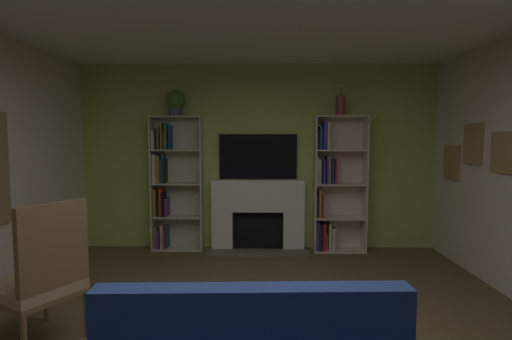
{
  "coord_description": "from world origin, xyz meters",
  "views": [
    {
      "loc": [
        0.06,
        -2.68,
        1.64
      ],
      "look_at": [
        0.0,
        1.28,
        1.32
      ],
      "focal_mm": 27.96,
      "sensor_mm": 36.0,
      "label": 1
    }
  ],
  "objects_px": {
    "vase_with_flowers": "(341,105)",
    "armchair": "(42,277)",
    "potted_plant": "(176,102)",
    "coffee_table": "(256,329)",
    "bookshelf_left": "(171,183)",
    "fireplace": "(258,213)",
    "bookshelf_right": "(332,188)",
    "tv": "(258,157)"
  },
  "relations": [
    {
      "from": "vase_with_flowers",
      "to": "fireplace",
      "type": "bearing_deg",
      "value": 178.32
    },
    {
      "from": "tv",
      "to": "coffee_table",
      "type": "bearing_deg",
      "value": -89.58
    },
    {
      "from": "coffee_table",
      "to": "fireplace",
      "type": "bearing_deg",
      "value": 90.44
    },
    {
      "from": "bookshelf_right",
      "to": "potted_plant",
      "type": "distance_m",
      "value": 2.57
    },
    {
      "from": "armchair",
      "to": "fireplace",
      "type": "bearing_deg",
      "value": 58.59
    },
    {
      "from": "tv",
      "to": "bookshelf_right",
      "type": "relative_size",
      "value": 0.58
    },
    {
      "from": "vase_with_flowers",
      "to": "armchair",
      "type": "bearing_deg",
      "value": -136.48
    },
    {
      "from": "fireplace",
      "to": "armchair",
      "type": "height_order",
      "value": "armchair"
    },
    {
      "from": "potted_plant",
      "to": "coffee_table",
      "type": "bearing_deg",
      "value": -69.46
    },
    {
      "from": "fireplace",
      "to": "coffee_table",
      "type": "height_order",
      "value": "fireplace"
    },
    {
      "from": "tv",
      "to": "armchair",
      "type": "height_order",
      "value": "tv"
    },
    {
      "from": "vase_with_flowers",
      "to": "bookshelf_left",
      "type": "bearing_deg",
      "value": 178.83
    },
    {
      "from": "fireplace",
      "to": "vase_with_flowers",
      "type": "xyz_separation_m",
      "value": [
        1.18,
        -0.03,
        1.56
      ]
    },
    {
      "from": "tv",
      "to": "bookshelf_right",
      "type": "distance_m",
      "value": 1.17
    },
    {
      "from": "fireplace",
      "to": "bookshelf_right",
      "type": "xyz_separation_m",
      "value": [
        1.07,
        -0.01,
        0.37
      ]
    },
    {
      "from": "tv",
      "to": "potted_plant",
      "type": "height_order",
      "value": "potted_plant"
    },
    {
      "from": "tv",
      "to": "bookshelf_left",
      "type": "height_order",
      "value": "bookshelf_left"
    },
    {
      "from": "bookshelf_left",
      "to": "bookshelf_right",
      "type": "relative_size",
      "value": 1.0
    },
    {
      "from": "bookshelf_right",
      "to": "vase_with_flowers",
      "type": "height_order",
      "value": "vase_with_flowers"
    },
    {
      "from": "tv",
      "to": "potted_plant",
      "type": "xyz_separation_m",
      "value": [
        -1.18,
        -0.12,
        0.79
      ]
    },
    {
      "from": "bookshelf_right",
      "to": "armchair",
      "type": "relative_size",
      "value": 1.7
    },
    {
      "from": "bookshelf_left",
      "to": "vase_with_flowers",
      "type": "xyz_separation_m",
      "value": [
        2.45,
        -0.05,
        1.13
      ]
    },
    {
      "from": "fireplace",
      "to": "armchair",
      "type": "bearing_deg",
      "value": -121.41
    },
    {
      "from": "fireplace",
      "to": "vase_with_flowers",
      "type": "height_order",
      "value": "vase_with_flowers"
    },
    {
      "from": "vase_with_flowers",
      "to": "armchair",
      "type": "relative_size",
      "value": 0.4
    },
    {
      "from": "armchair",
      "to": "coffee_table",
      "type": "distance_m",
      "value": 1.78
    },
    {
      "from": "vase_with_flowers",
      "to": "armchair",
      "type": "height_order",
      "value": "vase_with_flowers"
    },
    {
      "from": "armchair",
      "to": "bookshelf_right",
      "type": "bearing_deg",
      "value": 44.83
    },
    {
      "from": "potted_plant",
      "to": "coffee_table",
      "type": "distance_m",
      "value": 3.85
    },
    {
      "from": "tv",
      "to": "coffee_table",
      "type": "relative_size",
      "value": 1.5
    },
    {
      "from": "tv",
      "to": "bookshelf_right",
      "type": "bearing_deg",
      "value": -5.01
    },
    {
      "from": "bookshelf_right",
      "to": "potted_plant",
      "type": "bearing_deg",
      "value": -179.34
    },
    {
      "from": "potted_plant",
      "to": "fireplace",
      "type": "bearing_deg",
      "value": 1.67
    },
    {
      "from": "bookshelf_right",
      "to": "vase_with_flowers",
      "type": "relative_size",
      "value": 4.22
    },
    {
      "from": "bookshelf_left",
      "to": "armchair",
      "type": "height_order",
      "value": "bookshelf_left"
    },
    {
      "from": "fireplace",
      "to": "potted_plant",
      "type": "bearing_deg",
      "value": -178.33
    },
    {
      "from": "fireplace",
      "to": "bookshelf_right",
      "type": "relative_size",
      "value": 0.74
    },
    {
      "from": "tv",
      "to": "bookshelf_left",
      "type": "relative_size",
      "value": 0.58
    },
    {
      "from": "vase_with_flowers",
      "to": "bookshelf_right",
      "type": "bearing_deg",
      "value": 165.59
    },
    {
      "from": "bookshelf_right",
      "to": "potted_plant",
      "type": "xyz_separation_m",
      "value": [
        -2.25,
        -0.03,
        1.24
      ]
    },
    {
      "from": "bookshelf_right",
      "to": "armchair",
      "type": "bearing_deg",
      "value": -135.17
    },
    {
      "from": "bookshelf_left",
      "to": "potted_plant",
      "type": "bearing_deg",
      "value": -27.47
    }
  ]
}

